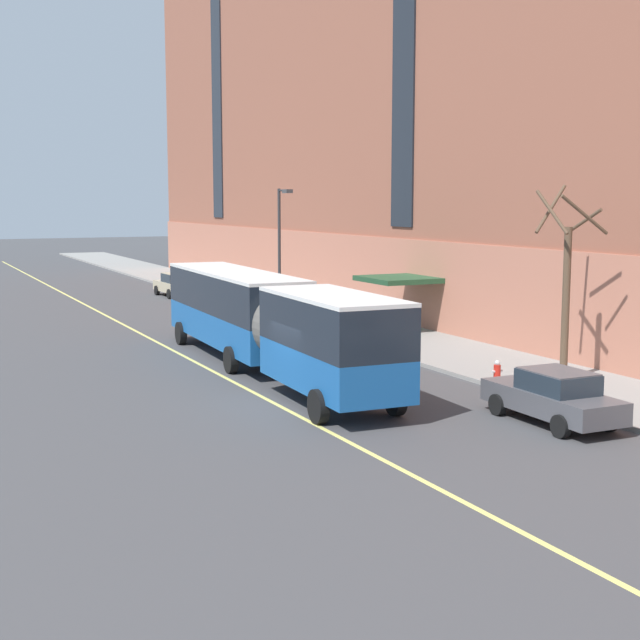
# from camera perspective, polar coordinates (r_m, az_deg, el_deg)

# --- Properties ---
(ground_plane) EXTENTS (260.00, 260.00, 0.00)m
(ground_plane) POSITION_cam_1_polar(r_m,az_deg,el_deg) (28.00, -1.25, -5.34)
(ground_plane) COLOR #424244
(sidewalk) EXTENTS (5.21, 160.00, 0.15)m
(sidewalk) POSITION_cam_1_polar(r_m,az_deg,el_deg) (35.22, 10.62, -2.65)
(sidewalk) COLOR gray
(sidewalk) RESTS_ON ground
(city_bus) EXTENTS (3.46, 18.63, 3.49)m
(city_bus) POSITION_cam_1_polar(r_m,az_deg,el_deg) (32.72, -3.54, 0.15)
(city_bus) COLOR #19569E
(city_bus) RESTS_ON ground
(parked_car_black_0) EXTENTS (2.05, 4.61, 1.56)m
(parked_car_black_0) POSITION_cam_1_polar(r_m,az_deg,el_deg) (38.08, 0.93, -0.67)
(parked_car_black_0) COLOR black
(parked_car_black_0) RESTS_ON ground
(parked_car_darkgray_1) EXTENTS (1.95, 4.55, 1.56)m
(parked_car_darkgray_1) POSITION_cam_1_polar(r_m,az_deg,el_deg) (26.18, 14.70, -4.76)
(parked_car_darkgray_1) COLOR #4C4C51
(parked_car_darkgray_1) RESTS_ON ground
(parked_car_champagne_3) EXTENTS (2.14, 4.38, 1.56)m
(parked_car_champagne_3) POSITION_cam_1_polar(r_m,az_deg,el_deg) (59.65, -9.17, 2.25)
(parked_car_champagne_3) COLOR #BCAD89
(parked_car_champagne_3) RESTS_ON ground
(street_tree_mid_block) EXTENTS (1.87, 2.04, 6.70)m
(street_tree_mid_block) POSITION_cam_1_polar(r_m,az_deg,el_deg) (31.50, 15.47, 2.31)
(street_tree_mid_block) COLOR brown
(street_tree_mid_block) RESTS_ON sidewalk
(street_lamp) EXTENTS (0.36, 1.48, 6.77)m
(street_lamp) POSITION_cam_1_polar(r_m,az_deg,el_deg) (47.17, -2.51, 5.23)
(street_lamp) COLOR #2D2D30
(street_lamp) RESTS_ON sidewalk
(fire_hydrant) EXTENTS (0.42, 0.24, 0.72)m
(fire_hydrant) POSITION_cam_1_polar(r_m,az_deg,el_deg) (31.20, 11.27, -3.21)
(fire_hydrant) COLOR red
(fire_hydrant) RESTS_ON sidewalk
(lane_centerline) EXTENTS (0.16, 140.00, 0.01)m
(lane_centerline) POSITION_cam_1_polar(r_m,az_deg,el_deg) (30.42, -4.91, -4.31)
(lane_centerline) COLOR #E0D66B
(lane_centerline) RESTS_ON ground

